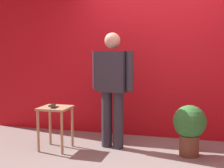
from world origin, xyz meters
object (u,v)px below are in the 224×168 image
object	(u,v)px
standing_person	(112,84)
tv_remote	(52,105)
cell_phone	(55,107)
side_table	(55,116)
potted_plant	(190,126)

from	to	relation	value
standing_person	tv_remote	world-z (taller)	standing_person
cell_phone	side_table	bearing A→B (deg)	108.52
side_table	cell_phone	size ratio (longest dim) A/B	4.28
standing_person	side_table	world-z (taller)	standing_person
standing_person	potted_plant	bearing A→B (deg)	-4.12
standing_person	cell_phone	distance (m)	0.88
cell_phone	potted_plant	bearing A→B (deg)	7.95
cell_phone	potted_plant	xyz separation A→B (m)	(1.83, 0.29, -0.21)
standing_person	potted_plant	size ratio (longest dim) A/B	2.43
side_table	potted_plant	world-z (taller)	potted_plant
side_table	cell_phone	world-z (taller)	cell_phone
side_table	cell_phone	xyz separation A→B (m)	(0.02, -0.07, 0.13)
side_table	tv_remote	distance (m)	0.17
potted_plant	side_table	bearing A→B (deg)	-173.19
side_table	potted_plant	size ratio (longest dim) A/B	0.90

